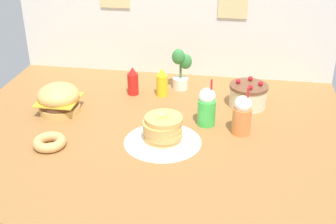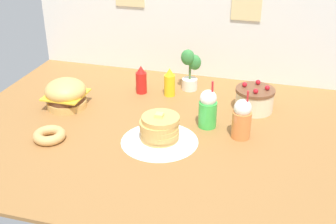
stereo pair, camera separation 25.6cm
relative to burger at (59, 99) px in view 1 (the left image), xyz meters
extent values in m
cube|color=#9E6B38|center=(0.62, -0.13, -0.10)|extent=(2.34, 1.81, 0.02)
cube|color=silver|center=(0.62, 0.76, 0.33)|extent=(2.34, 0.03, 0.83)
cube|color=beige|center=(1.04, 0.74, 0.46)|extent=(0.21, 0.01, 0.20)
cylinder|color=white|center=(0.71, -0.26, -0.09)|extent=(0.44, 0.44, 0.00)
cylinder|color=#DBA859|center=(0.00, 0.00, -0.07)|extent=(0.26, 0.26, 0.04)
cylinder|color=#59331E|center=(0.00, 0.00, -0.03)|extent=(0.24, 0.24, 0.03)
cube|color=yellow|center=(0.00, 0.00, -0.01)|extent=(0.25, 0.25, 0.01)
ellipsoid|color=#E5B260|center=(0.00, 0.00, 0.03)|extent=(0.26, 0.26, 0.15)
cylinder|color=white|center=(0.71, -0.26, -0.08)|extent=(0.34, 0.34, 0.01)
cylinder|color=#E0AD5B|center=(0.71, -0.26, -0.06)|extent=(0.22, 0.22, 0.03)
cylinder|color=#E0AD5B|center=(0.72, -0.27, -0.03)|extent=(0.21, 0.21, 0.03)
cylinder|color=#E0AD5B|center=(0.71, -0.26, 0.00)|extent=(0.22, 0.22, 0.03)
cylinder|color=#E0AD5B|center=(0.71, -0.27, 0.03)|extent=(0.21, 0.21, 0.03)
cylinder|color=#E0AD5B|center=(0.72, -0.26, 0.05)|extent=(0.21, 0.21, 0.03)
cube|color=#F7E072|center=(0.71, -0.26, 0.08)|extent=(0.04, 0.04, 0.02)
cylinder|color=beige|center=(1.18, 0.28, -0.03)|extent=(0.24, 0.24, 0.13)
cylinder|color=brown|center=(1.18, 0.28, 0.05)|extent=(0.25, 0.25, 0.02)
sphere|color=red|center=(1.25, 0.28, 0.07)|extent=(0.03, 0.03, 0.03)
sphere|color=red|center=(1.19, 0.35, 0.07)|extent=(0.03, 0.03, 0.03)
sphere|color=red|center=(1.11, 0.29, 0.07)|extent=(0.03, 0.03, 0.03)
sphere|color=red|center=(1.19, 0.21, 0.07)|extent=(0.03, 0.03, 0.03)
cylinder|color=red|center=(0.40, 0.34, -0.02)|extent=(0.08, 0.08, 0.15)
cone|color=red|center=(0.40, 0.34, 0.08)|extent=(0.06, 0.06, 0.05)
cylinder|color=yellow|center=(0.60, 0.35, -0.02)|extent=(0.08, 0.08, 0.15)
cone|color=yellow|center=(0.60, 0.35, 0.08)|extent=(0.06, 0.06, 0.05)
cylinder|color=green|center=(0.93, -0.01, -0.01)|extent=(0.11, 0.11, 0.16)
sphere|color=white|center=(0.93, -0.01, 0.10)|extent=(0.10, 0.10, 0.10)
cylinder|color=red|center=(0.96, -0.01, 0.13)|extent=(0.01, 0.03, 0.16)
cylinder|color=orange|center=(1.14, -0.09, -0.01)|extent=(0.11, 0.11, 0.16)
sphere|color=white|center=(1.14, -0.09, 0.10)|extent=(0.10, 0.10, 0.10)
cylinder|color=red|center=(1.17, -0.09, 0.13)|extent=(0.01, 0.04, 0.16)
torus|color=tan|center=(0.10, -0.41, -0.06)|extent=(0.19, 0.19, 0.06)
torus|color=#D89ED8|center=(0.10, -0.41, -0.06)|extent=(0.18, 0.18, 0.05)
cylinder|color=white|center=(0.71, 0.49, -0.05)|extent=(0.11, 0.11, 0.08)
cylinder|color=#4C7238|center=(0.71, 0.49, 0.06)|extent=(0.02, 0.02, 0.14)
ellipsoid|color=#38843D|center=(0.74, 0.48, 0.12)|extent=(0.09, 0.06, 0.11)
ellipsoid|color=#38843D|center=(0.69, 0.51, 0.14)|extent=(0.09, 0.06, 0.11)
ellipsoid|color=#38843D|center=(0.70, 0.45, 0.16)|extent=(0.09, 0.06, 0.11)
camera|label=1|loc=(1.09, -2.35, 1.19)|focal=46.96mm
camera|label=2|loc=(1.34, -2.30, 1.19)|focal=46.96mm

